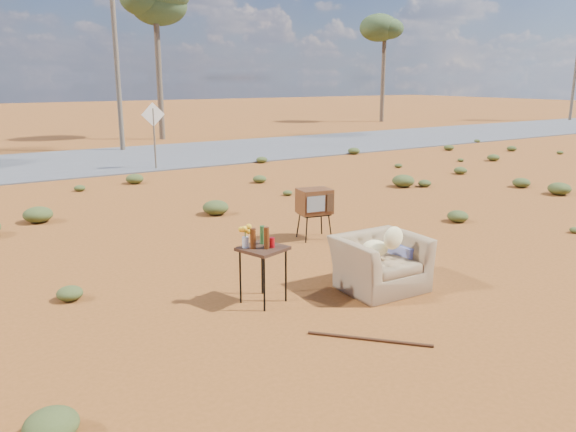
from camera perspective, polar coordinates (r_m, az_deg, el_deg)
ground at (r=8.15m, az=5.28°, el=-7.48°), size 140.00×140.00×0.00m
highway at (r=21.71m, az=-19.65°, el=5.27°), size 140.00×7.00×0.04m
armchair at (r=8.21m, az=9.81°, el=-3.92°), size 1.41×0.88×1.03m
tv_unit at (r=10.47m, az=2.71°, el=1.44°), size 0.66×0.57×0.95m
side_table at (r=7.44m, az=-2.96°, el=-3.01°), size 0.68×0.68×1.09m
rusty_bar at (r=6.71m, az=8.28°, el=-12.27°), size 1.03×1.07×0.04m
road_sign at (r=19.08m, az=-13.50°, el=9.10°), size 0.78×0.06×2.19m
eucalyptus_center at (r=28.88m, az=-13.34°, el=20.40°), size 3.20×3.20×7.60m
eucalyptus_right at (r=40.25m, az=9.81°, el=17.91°), size 3.20×3.20×7.10m
utility_pole_center at (r=24.45m, az=-17.11°, el=16.05°), size 1.40×0.20×8.00m
scrub_patch at (r=11.44m, az=-11.64°, el=-0.70°), size 17.49×8.07×0.33m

